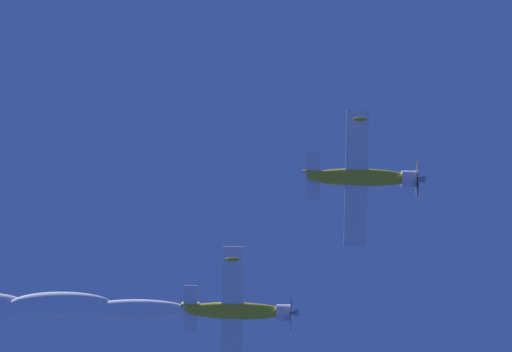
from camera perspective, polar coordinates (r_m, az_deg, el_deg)
name	(u,v)px	position (r m, az deg, el deg)	size (l,w,h in m)	color
airplane_lead	(364,177)	(72.98, 5.74, -0.08)	(8.09, 8.33, 3.12)	gold
airplane_left_wingman	(240,311)	(75.38, -0.88, -7.19)	(8.09, 8.31, 3.08)	gold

